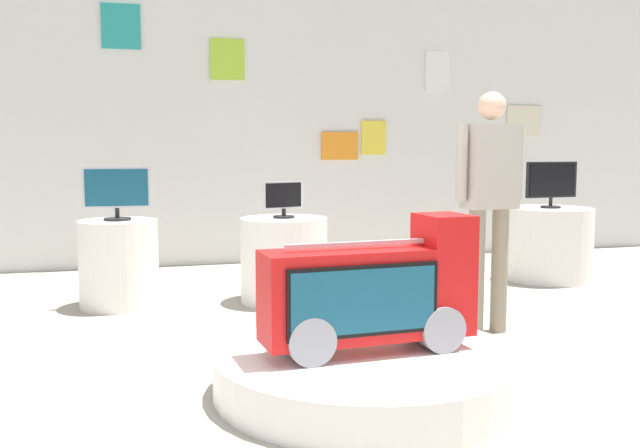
{
  "coord_description": "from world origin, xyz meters",
  "views": [
    {
      "loc": [
        -1.02,
        -3.27,
        1.36
      ],
      "look_at": [
        0.19,
        1.2,
        0.86
      ],
      "focal_mm": 40.39,
      "sensor_mm": 36.0,
      "label": 1
    }
  ],
  "objects_px": {
    "display_pedestal_far_right": "(119,263)",
    "novelty_firetruck_tv": "(372,297)",
    "main_display_pedestal": "(367,372)",
    "display_pedestal_center_rear": "(284,260)",
    "tv_on_left_rear": "(552,182)",
    "tv_on_far_right": "(117,191)",
    "tv_on_center_rear": "(284,198)",
    "display_pedestal_left_rear": "(549,244)",
    "shopper_browsing_near_truck": "(490,193)"
  },
  "relations": [
    {
      "from": "tv_on_left_rear",
      "to": "tv_on_center_rear",
      "type": "xyz_separation_m",
      "value": [
        -2.82,
        -0.29,
        -0.09
      ]
    },
    {
      "from": "main_display_pedestal",
      "to": "display_pedestal_left_rear",
      "type": "distance_m",
      "value": 3.97
    },
    {
      "from": "novelty_firetruck_tv",
      "to": "shopper_browsing_near_truck",
      "type": "distance_m",
      "value": 1.66
    },
    {
      "from": "tv_on_far_right",
      "to": "display_pedestal_far_right",
      "type": "bearing_deg",
      "value": 92.73
    },
    {
      "from": "display_pedestal_far_right",
      "to": "tv_on_far_right",
      "type": "xyz_separation_m",
      "value": [
        0.0,
        -0.0,
        0.61
      ]
    },
    {
      "from": "main_display_pedestal",
      "to": "tv_on_center_rear",
      "type": "xyz_separation_m",
      "value": [
        0.06,
        2.42,
        0.79
      ]
    },
    {
      "from": "main_display_pedestal",
      "to": "tv_on_left_rear",
      "type": "height_order",
      "value": "tv_on_left_rear"
    },
    {
      "from": "display_pedestal_far_right",
      "to": "tv_on_far_right",
      "type": "distance_m",
      "value": 0.61
    },
    {
      "from": "tv_on_center_rear",
      "to": "tv_on_far_right",
      "type": "relative_size",
      "value": 0.67
    },
    {
      "from": "tv_on_far_right",
      "to": "main_display_pedestal",
      "type": "bearing_deg",
      "value": -62.7
    },
    {
      "from": "display_pedestal_left_rear",
      "to": "display_pedestal_center_rear",
      "type": "bearing_deg",
      "value": -174.02
    },
    {
      "from": "tv_on_center_rear",
      "to": "tv_on_left_rear",
      "type": "bearing_deg",
      "value": 5.97
    },
    {
      "from": "shopper_browsing_near_truck",
      "to": "tv_on_left_rear",
      "type": "bearing_deg",
      "value": 46.84
    },
    {
      "from": "display_pedestal_center_rear",
      "to": "display_pedestal_far_right",
      "type": "distance_m",
      "value": 1.4
    },
    {
      "from": "main_display_pedestal",
      "to": "display_pedestal_far_right",
      "type": "height_order",
      "value": "display_pedestal_far_right"
    },
    {
      "from": "display_pedestal_left_rear",
      "to": "tv_on_far_right",
      "type": "bearing_deg",
      "value": -178.23
    },
    {
      "from": "display_pedestal_left_rear",
      "to": "tv_on_far_right",
      "type": "height_order",
      "value": "tv_on_far_right"
    },
    {
      "from": "display_pedestal_center_rear",
      "to": "tv_on_left_rear",
      "type": "bearing_deg",
      "value": 5.89
    },
    {
      "from": "novelty_firetruck_tv",
      "to": "tv_on_center_rear",
      "type": "distance_m",
      "value": 2.46
    },
    {
      "from": "novelty_firetruck_tv",
      "to": "tv_on_far_right",
      "type": "bearing_deg",
      "value": 117.64
    },
    {
      "from": "display_pedestal_center_rear",
      "to": "shopper_browsing_near_truck",
      "type": "relative_size",
      "value": 0.44
    },
    {
      "from": "tv_on_left_rear",
      "to": "display_pedestal_far_right",
      "type": "relative_size",
      "value": 0.79
    },
    {
      "from": "main_display_pedestal",
      "to": "display_pedestal_center_rear",
      "type": "xyz_separation_m",
      "value": [
        0.06,
        2.43,
        0.25
      ]
    },
    {
      "from": "tv_on_left_rear",
      "to": "main_display_pedestal",
      "type": "bearing_deg",
      "value": -136.62
    },
    {
      "from": "display_pedestal_left_rear",
      "to": "shopper_browsing_near_truck",
      "type": "height_order",
      "value": "shopper_browsing_near_truck"
    },
    {
      "from": "display_pedestal_left_rear",
      "to": "tv_on_center_rear",
      "type": "xyz_separation_m",
      "value": [
        -2.82,
        -0.3,
        0.54
      ]
    },
    {
      "from": "display_pedestal_left_rear",
      "to": "tv_on_center_rear",
      "type": "height_order",
      "value": "tv_on_center_rear"
    },
    {
      "from": "tv_on_left_rear",
      "to": "shopper_browsing_near_truck",
      "type": "xyz_separation_m",
      "value": [
        -1.62,
        -1.73,
        0.03
      ]
    },
    {
      "from": "novelty_firetruck_tv",
      "to": "shopper_browsing_near_truck",
      "type": "bearing_deg",
      "value": 38.89
    },
    {
      "from": "tv_on_center_rear",
      "to": "display_pedestal_far_right",
      "type": "distance_m",
      "value": 1.5
    },
    {
      "from": "novelty_firetruck_tv",
      "to": "shopper_browsing_near_truck",
      "type": "xyz_separation_m",
      "value": [
        1.23,
        1.0,
        0.49
      ]
    },
    {
      "from": "main_display_pedestal",
      "to": "display_pedestal_center_rear",
      "type": "height_order",
      "value": "display_pedestal_center_rear"
    },
    {
      "from": "display_pedestal_left_rear",
      "to": "display_pedestal_far_right",
      "type": "height_order",
      "value": "same"
    },
    {
      "from": "tv_on_left_rear",
      "to": "tv_on_center_rear",
      "type": "bearing_deg",
      "value": -174.03
    },
    {
      "from": "tv_on_far_right",
      "to": "tv_on_left_rear",
      "type": "bearing_deg",
      "value": 1.71
    },
    {
      "from": "main_display_pedestal",
      "to": "shopper_browsing_near_truck",
      "type": "height_order",
      "value": "shopper_browsing_near_truck"
    },
    {
      "from": "novelty_firetruck_tv",
      "to": "tv_on_left_rear",
      "type": "xyz_separation_m",
      "value": [
        2.85,
        2.72,
        0.46
      ]
    },
    {
      "from": "display_pedestal_far_right",
      "to": "shopper_browsing_near_truck",
      "type": "height_order",
      "value": "shopper_browsing_near_truck"
    },
    {
      "from": "novelty_firetruck_tv",
      "to": "tv_on_far_right",
      "type": "height_order",
      "value": "tv_on_far_right"
    },
    {
      "from": "novelty_firetruck_tv",
      "to": "display_pedestal_center_rear",
      "type": "height_order",
      "value": "novelty_firetruck_tv"
    },
    {
      "from": "tv_on_far_right",
      "to": "shopper_browsing_near_truck",
      "type": "bearing_deg",
      "value": -31.69
    },
    {
      "from": "novelty_firetruck_tv",
      "to": "display_pedestal_left_rear",
      "type": "relative_size",
      "value": 1.4
    },
    {
      "from": "tv_on_far_right",
      "to": "shopper_browsing_near_truck",
      "type": "xyz_separation_m",
      "value": [
        2.59,
        -1.6,
        0.04
      ]
    },
    {
      "from": "display_pedestal_far_right",
      "to": "novelty_firetruck_tv",
      "type": "bearing_deg",
      "value": -62.39
    },
    {
      "from": "tv_on_center_rear",
      "to": "display_pedestal_left_rear",
      "type": "bearing_deg",
      "value": 6.06
    },
    {
      "from": "display_pedestal_left_rear",
      "to": "tv_on_left_rear",
      "type": "relative_size",
      "value": 1.46
    },
    {
      "from": "novelty_firetruck_tv",
      "to": "shopper_browsing_near_truck",
      "type": "relative_size",
      "value": 0.69
    },
    {
      "from": "tv_on_left_rear",
      "to": "tv_on_far_right",
      "type": "bearing_deg",
      "value": -178.29
    },
    {
      "from": "tv_on_left_rear",
      "to": "display_pedestal_far_right",
      "type": "distance_m",
      "value": 4.26
    },
    {
      "from": "display_pedestal_center_rear",
      "to": "tv_on_far_right",
      "type": "xyz_separation_m",
      "value": [
        -1.39,
        0.17,
        0.61
      ]
    }
  ]
}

